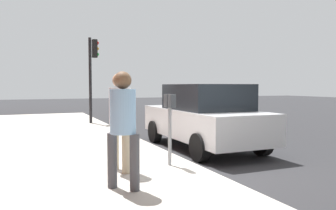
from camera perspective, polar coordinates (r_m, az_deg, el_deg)
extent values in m
plane|color=#2B2B2D|center=(6.93, 4.62, -11.15)|extent=(80.00, 80.00, 0.00)
cube|color=#B7B2A8|center=(6.14, -21.58, -12.54)|extent=(28.00, 6.00, 0.15)
cylinder|color=gray|center=(6.62, 0.30, -5.41)|extent=(0.07, 0.07, 1.15)
cube|color=#383D42|center=(6.46, 0.66, 0.66)|extent=(0.16, 0.11, 0.26)
cube|color=#383D42|center=(6.64, -0.04, 0.74)|extent=(0.16, 0.11, 0.26)
cube|color=#268C33|center=(6.48, 1.15, 0.85)|extent=(0.10, 0.01, 0.10)
cube|color=#268C33|center=(6.66, 0.43, 0.92)|extent=(0.10, 0.01, 0.10)
cylinder|color=tan|center=(6.40, -9.08, -7.05)|extent=(0.15, 0.15, 0.86)
cylinder|color=tan|center=(6.07, -7.20, -7.61)|extent=(0.15, 0.15, 0.86)
cylinder|color=silver|center=(6.14, -8.23, -0.23)|extent=(0.39, 0.39, 0.68)
sphere|color=tan|center=(6.13, -8.26, 4.20)|extent=(0.27, 0.27, 0.27)
cylinder|color=#47474C|center=(5.28, -9.53, -9.34)|extent=(0.15, 0.15, 0.85)
cylinder|color=#47474C|center=(5.08, -5.73, -9.80)|extent=(0.15, 0.15, 0.85)
cylinder|color=#8CB7E0|center=(5.06, -7.73, -1.10)|extent=(0.39, 0.39, 0.68)
sphere|color=brown|center=(5.05, -7.78, 4.23)|extent=(0.27, 0.27, 0.27)
cube|color=silver|center=(9.23, 5.98, -3.04)|extent=(4.41, 1.87, 0.76)
cube|color=black|center=(9.00, 6.63, 1.39)|extent=(2.21, 1.71, 0.68)
cylinder|color=black|center=(10.20, -2.27, -4.57)|extent=(0.66, 0.23, 0.66)
cylinder|color=black|center=(10.94, 6.34, -4.05)|extent=(0.66, 0.23, 0.66)
cylinder|color=black|center=(7.63, 5.42, -7.27)|extent=(0.66, 0.23, 0.66)
cylinder|color=black|center=(8.59, 15.80, -6.19)|extent=(0.66, 0.23, 0.66)
cylinder|color=black|center=(14.46, -13.17, 4.10)|extent=(0.12, 0.12, 3.60)
cube|color=black|center=(14.58, -12.46, 9.42)|extent=(0.24, 0.20, 0.76)
sphere|color=red|center=(14.63, -12.04, 10.35)|extent=(0.14, 0.14, 0.14)
sphere|color=orange|center=(14.60, -12.03, 9.42)|extent=(0.14, 0.14, 0.14)
sphere|color=green|center=(14.58, -12.02, 8.48)|extent=(0.14, 0.14, 0.14)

